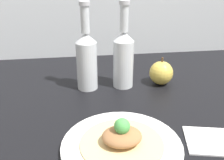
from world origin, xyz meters
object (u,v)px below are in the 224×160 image
plate (122,146)px  cider_bottle_left (87,58)px  plated_food (122,138)px  cider_bottle_right (123,56)px  apple (161,73)px

plate → cider_bottle_left: cider_bottle_left is taller
plated_food → cider_bottle_right: cider_bottle_right is taller
plate → cider_bottle_right: cider_bottle_right is taller
cider_bottle_right → apple: (12.77, -0.22, -6.29)cm
plate → apple: 36.50cm
cider_bottle_right → apple: cider_bottle_right is taller
plate → cider_bottle_left: size_ratio=0.97×
apple → plated_food: bearing=-120.6°
plated_food → apple: apple is taller
plate → cider_bottle_right: (5.76, 31.52, 9.33)cm
cider_bottle_left → plate: bearing=-79.5°
plate → cider_bottle_left: bearing=100.5°
plated_food → cider_bottle_right: 32.84cm
plate → cider_bottle_right: 33.38cm
plate → apple: (18.53, 31.30, 3.04)cm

